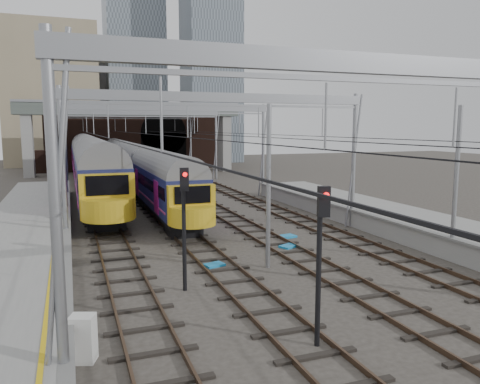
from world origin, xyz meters
name	(u,v)px	position (x,y,z in m)	size (l,w,h in m)	color
ground	(288,281)	(0.00, 0.00, 0.00)	(160.00, 160.00, 0.00)	#38332D
platform_left	(9,277)	(-10.18, 2.50, 0.55)	(4.32, 55.00, 1.12)	gray
tracks	(193,215)	(0.00, 15.00, 0.02)	(14.40, 80.00, 0.22)	#4C3828
overhead_line	(172,120)	(0.00, 21.49, 6.57)	(16.80, 80.00, 8.00)	gray
retaining_wall	(138,139)	(1.40, 51.93, 4.33)	(28.00, 2.75, 9.00)	black
overbridge	(132,117)	(0.00, 46.00, 7.27)	(28.00, 3.00, 9.25)	gray
city_skyline	(128,64)	(2.73, 70.48, 17.09)	(37.50, 27.50, 60.00)	tan
train_main	(126,161)	(-2.00, 36.96, 2.35)	(2.57, 59.57, 4.50)	black
train_second	(88,159)	(-6.00, 36.82, 2.65)	(3.08, 53.31, 5.20)	black
signal_near_left	(184,214)	(-4.06, 0.34, 2.93)	(0.36, 0.46, 4.61)	black
signal_near_centre	(321,246)	(-1.64, -5.28, 2.87)	(0.35, 0.45, 4.51)	black
relay_cabinet	(83,339)	(-7.78, -3.89, 0.62)	(0.62, 0.52, 1.24)	silver
equip_cover_a	(214,265)	(-2.13, 3.00, 0.05)	(0.84, 0.59, 0.10)	#1A85C8
equip_cover_b	(287,236)	(3.21, 6.75, 0.06)	(0.94, 0.67, 0.11)	#1A85C8
equip_cover_c	(288,246)	(2.36, 4.80, 0.05)	(0.88, 0.62, 0.10)	#1A85C8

